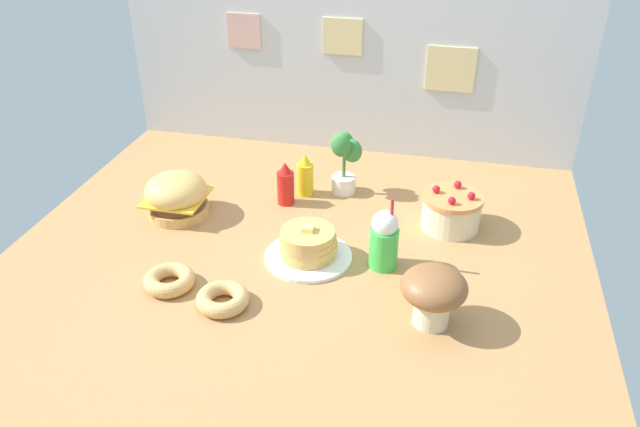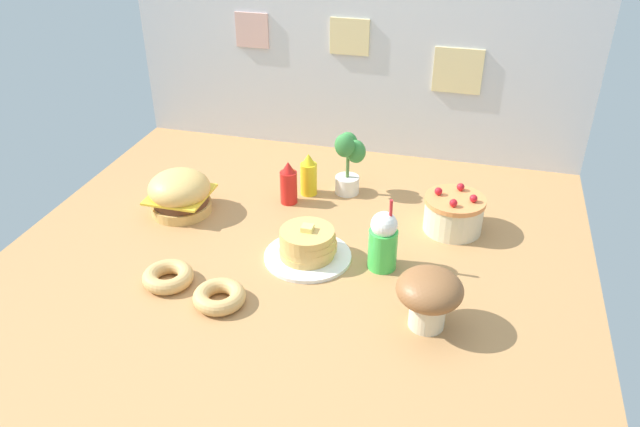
% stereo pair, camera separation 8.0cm
% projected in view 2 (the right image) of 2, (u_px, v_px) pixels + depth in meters
% --- Properties ---
extents(ground_plane, '(2.43, 2.20, 0.02)m').
position_uv_depth(ground_plane, '(296.00, 256.00, 2.63)').
color(ground_plane, '#B27F4C').
extents(back_wall, '(2.43, 0.04, 0.90)m').
position_uv_depth(back_wall, '(355.00, 71.00, 3.30)').
color(back_wall, silver).
rests_on(back_wall, ground_plane).
extents(burger, '(0.28, 0.28, 0.20)m').
position_uv_depth(burger, '(180.00, 193.00, 2.88)').
color(burger, '#DBA859').
rests_on(burger, ground_plane).
extents(pancake_stack, '(0.36, 0.36, 0.16)m').
position_uv_depth(pancake_stack, '(308.00, 246.00, 2.58)').
color(pancake_stack, white).
rests_on(pancake_stack, ground_plane).
extents(layer_cake, '(0.27, 0.27, 0.19)m').
position_uv_depth(layer_cake, '(454.00, 213.00, 2.76)').
color(layer_cake, beige).
rests_on(layer_cake, ground_plane).
extents(ketchup_bottle, '(0.08, 0.08, 0.21)m').
position_uv_depth(ketchup_bottle, '(289.00, 184.00, 2.96)').
color(ketchup_bottle, red).
rests_on(ketchup_bottle, ground_plane).
extents(mustard_bottle, '(0.08, 0.08, 0.21)m').
position_uv_depth(mustard_bottle, '(309.00, 175.00, 3.03)').
color(mustard_bottle, yellow).
rests_on(mustard_bottle, ground_plane).
extents(cream_soda_cup, '(0.12, 0.12, 0.32)m').
position_uv_depth(cream_soda_cup, '(383.00, 241.00, 2.49)').
color(cream_soda_cup, green).
rests_on(cream_soda_cup, ground_plane).
extents(donut_pink_glaze, '(0.20, 0.20, 0.06)m').
position_uv_depth(donut_pink_glaze, '(168.00, 276.00, 2.44)').
color(donut_pink_glaze, tan).
rests_on(donut_pink_glaze, ground_plane).
extents(donut_chocolate, '(0.20, 0.20, 0.06)m').
position_uv_depth(donut_chocolate, '(219.00, 296.00, 2.33)').
color(donut_chocolate, tan).
rests_on(donut_chocolate, ground_plane).
extents(potted_plant, '(0.14, 0.14, 0.33)m').
position_uv_depth(potted_plant, '(349.00, 160.00, 3.00)').
color(potted_plant, white).
rests_on(potted_plant, ground_plane).
extents(mushroom_stool, '(0.24, 0.24, 0.22)m').
position_uv_depth(mushroom_stool, '(429.00, 294.00, 2.17)').
color(mushroom_stool, beige).
rests_on(mushroom_stool, ground_plane).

